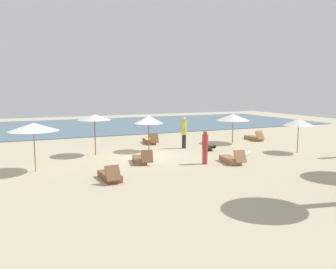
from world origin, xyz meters
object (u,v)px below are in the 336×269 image
(dog, at_px, (210,148))
(surfboard, at_px, (244,154))
(umbrella_2, at_px, (149,120))
(person_3, at_px, (184,132))
(lounger_0, at_px, (150,141))
(lounger_3, at_px, (231,160))
(umbrella_0, at_px, (233,117))
(umbrella_3, at_px, (95,117))
(lounger_5, at_px, (140,160))
(umbrella_4, at_px, (299,122))
(lounger_4, at_px, (110,176))
(umbrella_1, at_px, (33,127))
(lounger_2, at_px, (254,138))
(person_2, at_px, (205,147))

(dog, relative_size, surfboard, 0.37)
(umbrella_2, bearing_deg, person_3, 2.25)
(surfboard, bearing_deg, dog, 124.54)
(lounger_0, relative_size, lounger_3, 0.98)
(umbrella_0, bearing_deg, umbrella_3, -176.58)
(lounger_5, bearing_deg, umbrella_3, 118.52)
(umbrella_4, relative_size, dog, 2.52)
(umbrella_2, bearing_deg, lounger_0, 68.47)
(umbrella_4, height_order, lounger_4, umbrella_4)
(umbrella_0, height_order, surfboard, umbrella_0)
(umbrella_3, bearing_deg, umbrella_4, -19.62)
(umbrella_1, relative_size, surfboard, 1.03)
(umbrella_2, relative_size, dog, 2.70)
(person_3, bearing_deg, dog, -57.43)
(umbrella_3, bearing_deg, surfboard, -22.40)
(lounger_3, bearing_deg, lounger_2, 44.62)
(surfboard, bearing_deg, umbrella_0, 64.58)
(umbrella_2, relative_size, lounger_0, 1.25)
(umbrella_4, distance_m, person_3, 6.78)
(lounger_0, height_order, lounger_4, lounger_0)
(umbrella_1, xyz_separation_m, person_3, (8.88, 2.92, -1.01))
(umbrella_4, relative_size, lounger_3, 1.14)
(umbrella_3, relative_size, lounger_5, 1.33)
(umbrella_3, height_order, lounger_3, umbrella_3)
(umbrella_1, height_order, lounger_2, umbrella_1)
(dog, bearing_deg, lounger_2, 25.69)
(lounger_4, distance_m, lounger_5, 3.44)
(umbrella_2, height_order, lounger_3, umbrella_2)
(lounger_2, relative_size, person_3, 0.84)
(umbrella_0, bearing_deg, umbrella_1, -165.11)
(lounger_4, relative_size, surfboard, 0.79)
(umbrella_1, bearing_deg, lounger_4, -45.53)
(umbrella_1, distance_m, umbrella_3, 4.36)
(umbrella_0, xyz_separation_m, dog, (-2.99, -2.02, -1.59))
(umbrella_3, xyz_separation_m, dog, (6.55, -1.45, -1.94))
(umbrella_2, bearing_deg, person_2, -73.73)
(lounger_2, bearing_deg, umbrella_1, -165.50)
(lounger_0, relative_size, dog, 2.16)
(umbrella_0, relative_size, surfboard, 1.05)
(lounger_0, height_order, person_3, person_3)
(umbrella_2, distance_m, person_2, 4.74)
(lounger_3, bearing_deg, lounger_0, 101.64)
(lounger_2, distance_m, dog, 5.74)
(person_3, xyz_separation_m, dog, (0.97, -1.52, -0.83))
(lounger_5, bearing_deg, dog, 17.19)
(umbrella_4, bearing_deg, dog, 150.94)
(lounger_4, bearing_deg, lounger_5, 49.89)
(lounger_4, bearing_deg, dog, 30.18)
(lounger_3, bearing_deg, person_2, 164.39)
(umbrella_4, xyz_separation_m, lounger_0, (-6.76, 6.56, -1.60))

